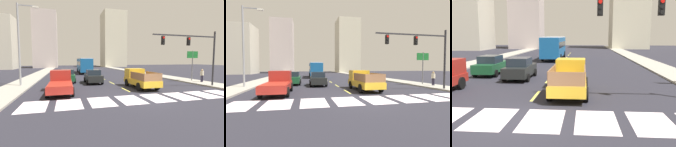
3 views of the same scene
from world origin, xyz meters
The scene contains 22 objects.
ground_plane centered at (0.00, 0.00, 0.00)m, with size 160.00×160.00×0.00m, color #282731.
sidewalk_right centered at (10.80, 18.00, 0.07)m, with size 3.00×110.00×0.15m, color #9F9C91.
sidewalk_left centered at (-10.80, 18.00, 0.07)m, with size 3.00×110.00×0.15m, color #9F9C91.
crosswalk_stripe_3 centered at (-1.10, 0.00, 0.00)m, with size 1.71×2.82×0.01m, color silver.
crosswalk_stripe_4 centered at (1.10, 0.00, 0.00)m, with size 1.71×2.82×0.01m, color silver.
crosswalk_stripe_5 centered at (3.30, 0.00, 0.00)m, with size 1.71×2.82×0.01m, color silver.
crosswalk_stripe_6 centered at (5.50, 0.00, 0.00)m, with size 1.71×2.82×0.01m, color silver.
lane_dash_0 centered at (0.00, 4.00, 0.00)m, with size 0.16×2.40×0.01m, color #D7CF51.
lane_dash_1 centered at (0.00, 9.00, 0.00)m, with size 0.16×2.40×0.01m, color #D7CF51.
lane_dash_2 centered at (0.00, 14.00, 0.00)m, with size 0.16×2.40×0.01m, color #D7CF51.
lane_dash_3 centered at (0.00, 19.00, 0.00)m, with size 0.16×2.40×0.01m, color #D7CF51.
lane_dash_4 centered at (0.00, 24.00, 0.00)m, with size 0.16×2.40×0.01m, color #D7CF51.
lane_dash_5 centered at (0.00, 29.00, 0.00)m, with size 0.16×2.40×0.01m, color #D7CF51.
lane_dash_6 centered at (0.00, 34.00, 0.00)m, with size 0.16×2.40×0.01m, color #D7CF51.
lane_dash_7 centered at (0.00, 39.00, 0.00)m, with size 0.16×2.40×0.01m, color #D7CF51.
pickup_stakebed centered at (1.93, 4.97, 0.94)m, with size 2.18×5.20×1.96m.
city_bus centered at (-1.65, 26.22, 1.95)m, with size 2.72×10.80×3.32m.
sedan_mid centered at (-2.33, 9.48, 0.86)m, with size 2.02×4.40×1.72m.
sedan_near_right centered at (-5.46, 11.33, 0.86)m, with size 2.02×4.40×1.72m.
tower_tall_centre centered at (14.66, 59.03, 11.73)m, with size 9.50×10.06×23.45m, color beige.
block_mid_left centered at (-26.00, 49.66, 8.27)m, with size 9.75×10.14×16.55m, color beige.
block_mid_right centered at (-12.79, 56.37, 10.50)m, with size 8.28×7.86×21.00m, color #BAABA6.
Camera 3 is at (2.78, -9.47, 3.44)m, focal length 38.87 mm.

